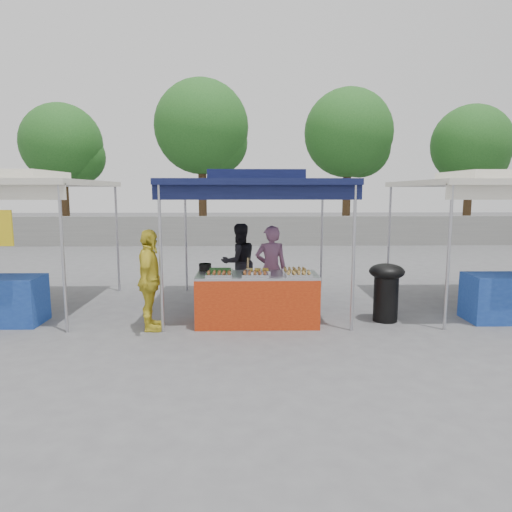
{
  "coord_description": "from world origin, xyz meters",
  "views": [
    {
      "loc": [
        -0.19,
        -7.51,
        2.21
      ],
      "look_at": [
        0.0,
        0.6,
        1.05
      ],
      "focal_mm": 32.0,
      "sensor_mm": 36.0,
      "label": 1
    }
  ],
  "objects_px": {
    "wok_burner": "(386,287)",
    "vendor_woman": "(271,269)",
    "cooking_pot": "(205,267)",
    "helper_man": "(239,262)",
    "vendor_table": "(257,299)",
    "customer_person": "(150,280)"
  },
  "relations": [
    {
      "from": "vendor_woman",
      "to": "helper_man",
      "type": "distance_m",
      "value": 1.07
    },
    {
      "from": "wok_burner",
      "to": "helper_man",
      "type": "height_order",
      "value": "helper_man"
    },
    {
      "from": "wok_burner",
      "to": "helper_man",
      "type": "relative_size",
      "value": 0.64
    },
    {
      "from": "wok_burner",
      "to": "vendor_woman",
      "type": "distance_m",
      "value": 2.06
    },
    {
      "from": "vendor_woman",
      "to": "helper_man",
      "type": "xyz_separation_m",
      "value": [
        -0.6,
        0.89,
        -0.01
      ]
    },
    {
      "from": "wok_burner",
      "to": "customer_person",
      "type": "relative_size",
      "value": 0.62
    },
    {
      "from": "cooking_pot",
      "to": "wok_burner",
      "type": "bearing_deg",
      "value": -3.76
    },
    {
      "from": "cooking_pot",
      "to": "helper_man",
      "type": "distance_m",
      "value": 1.5
    },
    {
      "from": "vendor_table",
      "to": "cooking_pot",
      "type": "xyz_separation_m",
      "value": [
        -0.88,
        0.33,
        0.49
      ]
    },
    {
      "from": "vendor_table",
      "to": "vendor_woman",
      "type": "bearing_deg",
      "value": 71.51
    },
    {
      "from": "cooking_pot",
      "to": "vendor_woman",
      "type": "xyz_separation_m",
      "value": [
        1.16,
        0.5,
        -0.12
      ]
    },
    {
      "from": "cooking_pot",
      "to": "customer_person",
      "type": "bearing_deg",
      "value": -142.72
    },
    {
      "from": "vendor_woman",
      "to": "vendor_table",
      "type": "bearing_deg",
      "value": 67.14
    },
    {
      "from": "wok_burner",
      "to": "helper_man",
      "type": "bearing_deg",
      "value": 154.35
    },
    {
      "from": "wok_burner",
      "to": "customer_person",
      "type": "bearing_deg",
      "value": -167.28
    },
    {
      "from": "cooking_pot",
      "to": "helper_man",
      "type": "xyz_separation_m",
      "value": [
        0.57,
        1.38,
        -0.13
      ]
    },
    {
      "from": "vendor_table",
      "to": "customer_person",
      "type": "relative_size",
      "value": 1.24
    },
    {
      "from": "cooking_pot",
      "to": "wok_burner",
      "type": "xyz_separation_m",
      "value": [
        3.09,
        -0.2,
        -0.32
      ]
    },
    {
      "from": "vendor_table",
      "to": "cooking_pot",
      "type": "distance_m",
      "value": 1.06
    },
    {
      "from": "vendor_woman",
      "to": "customer_person",
      "type": "relative_size",
      "value": 0.98
    },
    {
      "from": "vendor_woman",
      "to": "customer_person",
      "type": "height_order",
      "value": "customer_person"
    },
    {
      "from": "vendor_table",
      "to": "helper_man",
      "type": "relative_size",
      "value": 1.28
    }
  ]
}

